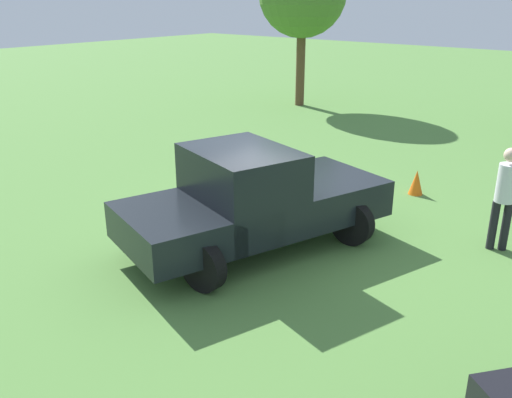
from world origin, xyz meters
TOP-DOWN VIEW (x-y plane):
  - ground_plane at (0.00, 0.00)m, footprint 80.00×80.00m
  - pickup_truck at (0.12, -0.40)m, footprint 3.24×5.02m
  - person_visitor at (3.44, 2.34)m, footprint 0.43×0.43m
  - traffic_cone at (1.15, 4.08)m, footprint 0.32×0.32m

SIDE VIEW (x-z plane):
  - ground_plane at x=0.00m, z-range 0.00..0.00m
  - traffic_cone at x=1.15m, z-range 0.00..0.55m
  - pickup_truck at x=0.12m, z-range 0.03..1.85m
  - person_visitor at x=3.44m, z-range 0.13..1.96m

